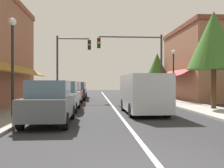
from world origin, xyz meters
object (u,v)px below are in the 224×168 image
street_lamp_left_near (12,51)px  traffic_signal_left_corner (68,58)px  street_lamp_right_mid (173,67)px  tree_right_far (157,65)px  parked_car_far_left (77,91)px  tree_right_near (214,40)px  parked_car_distant_left (79,90)px  traffic_signal_mast_arm (140,55)px  parked_car_nearest_left (50,103)px  parked_car_third_left (70,93)px  van_in_lane (143,93)px  parked_car_second_left (64,96)px

street_lamp_left_near → traffic_signal_left_corner: bearing=83.7°
street_lamp_right_mid → tree_right_far: (0.78, 8.73, 0.75)m
parked_car_far_left → tree_right_near: bearing=-48.7°
parked_car_distant_left → traffic_signal_mast_arm: 9.49m
traffic_signal_mast_arm → street_lamp_right_mid: (2.40, -2.36, -1.20)m
tree_right_near → tree_right_far: (-0.02, 14.22, -0.52)m
parked_car_nearest_left → parked_car_distant_left: same height
parked_car_third_left → tree_right_far: bearing=46.4°
parked_car_nearest_left → tree_right_near: (9.11, 4.71, 3.40)m
parked_car_far_left → traffic_signal_left_corner: traffic_signal_left_corner is taller
parked_car_far_left → parked_car_distant_left: same height
street_lamp_left_near → parked_car_nearest_left: bearing=-40.8°
tree_right_far → tree_right_near: bearing=-89.9°
van_in_lane → tree_right_near: (4.64, 1.42, 3.13)m
parked_car_distant_left → van_in_lane: bearing=-75.1°
traffic_signal_mast_arm → street_lamp_right_mid: size_ratio=1.38×
street_lamp_right_mid → tree_right_near: 5.69m
parked_car_third_left → street_lamp_right_mid: street_lamp_right_mid is taller
parked_car_nearest_left → street_lamp_right_mid: size_ratio=0.93×
parked_car_nearest_left → traffic_signal_left_corner: bearing=92.9°
van_in_lane → traffic_signal_left_corner: 12.06m
parked_car_nearest_left → tree_right_far: bearing=64.5°
parked_car_nearest_left → parked_car_second_left: bearing=90.3°
parked_car_second_left → tree_right_far: size_ratio=0.80×
van_in_lane → tree_right_near: size_ratio=0.86×
tree_right_near → tree_right_far: 14.23m
parked_car_second_left → street_lamp_right_mid: bearing=32.9°
parked_car_third_left → van_in_lane: size_ratio=0.80×
parked_car_far_left → parked_car_third_left: bearing=-92.5°
parked_car_nearest_left → traffic_signal_mast_arm: traffic_signal_mast_arm is taller
street_lamp_left_near → tree_right_far: 20.47m
parked_car_nearest_left → street_lamp_right_mid: (8.30, 10.20, 2.13)m
parked_car_second_left → van_in_lane: bearing=-19.6°
van_in_lane → street_lamp_right_mid: bearing=60.0°
street_lamp_right_mid → parked_car_nearest_left: bearing=-129.1°
parked_car_second_left → tree_right_far: (9.10, 13.97, 2.88)m
parked_car_second_left → tree_right_near: tree_right_near is taller
parked_car_nearest_left → traffic_signal_mast_arm: (5.90, 12.56, 3.33)m
parked_car_second_left → street_lamp_right_mid: size_ratio=0.93×
parked_car_nearest_left → tree_right_far: tree_right_far is taller
parked_car_second_left → parked_car_third_left: bearing=91.8°
parked_car_nearest_left → tree_right_near: bearing=27.5°
parked_car_distant_left → van_in_lane: (4.44, -15.93, 0.27)m
parked_car_distant_left → tree_right_near: bearing=-58.7°
parked_car_distant_left → tree_right_far: tree_right_far is taller
parked_car_nearest_left → street_lamp_left_near: (-2.02, 1.74, 2.31)m
street_lamp_left_near → parked_car_second_left: bearing=58.2°
van_in_lane → street_lamp_left_near: (-6.48, -1.56, 2.04)m
parked_car_nearest_left → traffic_signal_left_corner: (-0.67, 13.83, 3.14)m
parked_car_far_left → parked_car_distant_left: size_ratio=1.00×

